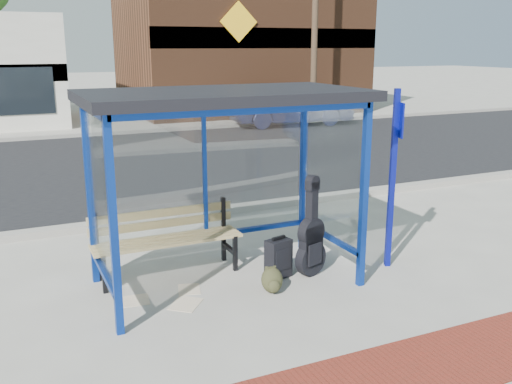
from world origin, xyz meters
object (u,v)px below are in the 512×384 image
guitar_bag (311,242)px  parked_car (290,105)px  bench (166,236)px  suitcase (278,258)px  backpack (272,281)px  fire_hydrant (334,108)px

guitar_bag → parked_car: parked_car is taller
bench → suitcase: (1.28, -0.72, -0.26)m
suitcase → backpack: bearing=-139.4°
guitar_bag → bench: bearing=135.8°
bench → guitar_bag: bearing=-26.1°
suitcase → backpack: 0.50m
bench → fire_hydrant: bench is taller
suitcase → fire_hydrant: (9.70, 14.10, 0.14)m
guitar_bag → fire_hydrant: guitar_bag is taller
backpack → fire_hydrant: bearing=65.4°
suitcase → parked_car: (6.92, 12.75, 0.49)m
bench → fire_hydrant: 17.31m
parked_car → fire_hydrant: 3.11m
guitar_bag → suitcase: guitar_bag is taller
bench → backpack: bearing=-48.2°
bench → guitar_bag: 1.89m
suitcase → backpack: suitcase is taller
parked_car → fire_hydrant: (2.78, 1.34, -0.35)m
fire_hydrant → parked_car: bearing=-154.2°
suitcase → fire_hydrant: 17.11m
parked_car → fire_hydrant: parked_car is taller
bench → backpack: bench is taller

